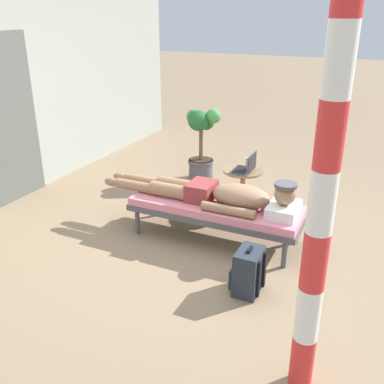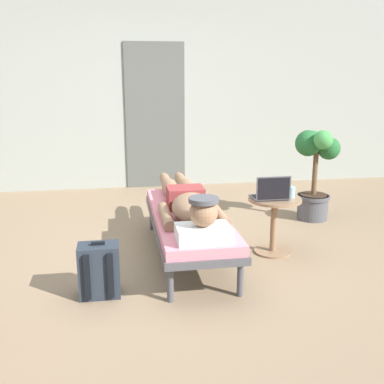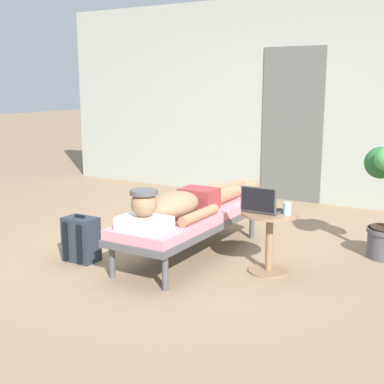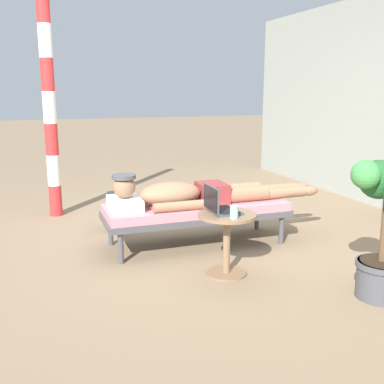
{
  "view_description": "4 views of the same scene",
  "coord_description": "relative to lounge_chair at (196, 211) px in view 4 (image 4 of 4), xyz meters",
  "views": [
    {
      "loc": [
        -3.64,
        -1.55,
        2.27
      ],
      "look_at": [
        0.13,
        0.21,
        0.52
      ],
      "focal_mm": 40.9,
      "sensor_mm": 36.0,
      "label": 1
    },
    {
      "loc": [
        -0.39,
        -3.83,
        1.61
      ],
      "look_at": [
        0.25,
        -0.0,
        0.6
      ],
      "focal_mm": 42.53,
      "sensor_mm": 36.0,
      "label": 2
    },
    {
      "loc": [
        2.58,
        -3.97,
        1.57
      ],
      "look_at": [
        0.14,
        0.13,
        0.57
      ],
      "focal_mm": 48.61,
      "sensor_mm": 36.0,
      "label": 3
    },
    {
      "loc": [
        4.31,
        -1.53,
        1.52
      ],
      "look_at": [
        0.11,
        -0.04,
        0.51
      ],
      "focal_mm": 43.17,
      "sensor_mm": 36.0,
      "label": 4
    }
  ],
  "objects": [
    {
      "name": "potted_plant",
      "position": [
        1.57,
        0.86,
        0.24
      ],
      "size": [
        0.51,
        0.51,
        1.04
      ],
      "color": "#4C4C51",
      "rests_on": "ground"
    },
    {
      "name": "person_reclining",
      "position": [
        0.0,
        -0.04,
        0.17
      ],
      "size": [
        0.53,
        2.17,
        0.33
      ],
      "color": "white",
      "rests_on": "lounge_chair"
    },
    {
      "name": "drink_glass",
      "position": [
        0.94,
        -0.03,
        0.23
      ],
      "size": [
        0.06,
        0.06,
        0.1
      ],
      "primitive_type": "cylinder",
      "color": "#99D8E5",
      "rests_on": "side_table"
    },
    {
      "name": "side_table",
      "position": [
        0.79,
        -0.02,
        0.01
      ],
      "size": [
        0.48,
        0.48,
        0.52
      ],
      "color": "#8C6B4C",
      "rests_on": "ground"
    },
    {
      "name": "porch_post",
      "position": [
        -1.59,
        -1.24,
        0.95
      ],
      "size": [
        0.15,
        0.15,
        2.6
      ],
      "color": "red",
      "rests_on": "ground"
    },
    {
      "name": "backpack",
      "position": [
        -0.77,
        -0.61,
        -0.15
      ],
      "size": [
        0.3,
        0.26,
        0.42
      ],
      "color": "#262D38",
      "rests_on": "ground"
    },
    {
      "name": "laptop",
      "position": [
        0.73,
        -0.07,
        0.24
      ],
      "size": [
        0.31,
        0.24,
        0.23
      ],
      "color": "#4C4C51",
      "rests_on": "side_table"
    },
    {
      "name": "lounge_chair",
      "position": [
        0.0,
        0.0,
        0.0
      ],
      "size": [
        0.62,
        1.81,
        0.42
      ],
      "color": "#4C4C51",
      "rests_on": "ground"
    },
    {
      "name": "ground_plane",
      "position": [
        -0.21,
        0.03,
        -0.35
      ],
      "size": [
        40.0,
        40.0,
        0.0
      ],
      "primitive_type": "plane",
      "color": "#8C7256"
    }
  ]
}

